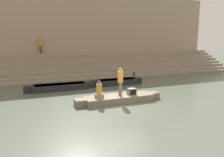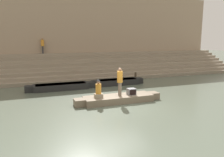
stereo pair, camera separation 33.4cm
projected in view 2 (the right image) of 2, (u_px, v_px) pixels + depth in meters
The scene contains 11 objects.
ground_plane at pixel (126, 106), 13.15m from camera, with size 120.00×120.00×0.00m, color #566051.
ghat_steps at pixel (84, 69), 23.37m from camera, with size 36.00×5.07×2.48m.
back_wall at pixel (78, 34), 24.94m from camera, with size 34.20×1.28×9.15m.
rowboat_main at pixel (118, 98), 13.93m from camera, with size 5.67×1.45×0.42m.
person_standing at pixel (120, 80), 13.65m from camera, with size 0.35×0.35×1.78m.
person_rowing at pixel (98, 91), 13.29m from camera, with size 0.49×0.38×1.12m.
tv_set at pixel (131, 92), 14.08m from camera, with size 0.52×0.46×0.41m.
moored_boat_shore at pixel (61, 86), 17.35m from camera, with size 5.44×1.15×0.48m.
moored_boat_distant at pixel (118, 82), 19.32m from camera, with size 4.74×1.15×0.48m.
mooring_post at pixel (135, 77), 20.42m from camera, with size 0.18×0.18×0.93m, color #473828.
person_on_steps at pixel (43, 45), 22.93m from camera, with size 0.33×0.33×1.62m.
Camera 2 is at (-5.14, -11.59, 3.93)m, focal length 35.00 mm.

